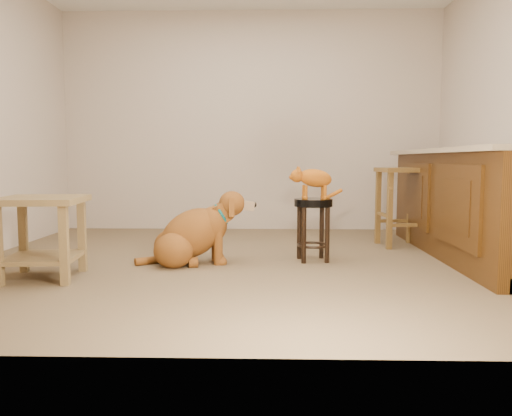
{
  "coord_description": "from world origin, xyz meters",
  "views": [
    {
      "loc": [
        0.22,
        -4.05,
        0.84
      ],
      "look_at": [
        0.11,
        0.01,
        0.45
      ],
      "focal_mm": 35.0,
      "sensor_mm": 36.0,
      "label": 1
    }
  ],
  "objects_px": {
    "wood_stool": "(400,205)",
    "tabby_kitten": "(312,179)",
    "padded_stool": "(313,217)",
    "side_table": "(42,225)",
    "golden_retriever": "(193,235)"
  },
  "relations": [
    {
      "from": "wood_stool",
      "to": "tabby_kitten",
      "type": "xyz_separation_m",
      "value": [
        -0.93,
        -0.75,
        0.28
      ]
    },
    {
      "from": "padded_stool",
      "to": "tabby_kitten",
      "type": "distance_m",
      "value": 0.31
    },
    {
      "from": "padded_stool",
      "to": "side_table",
      "type": "distance_m",
      "value": 2.09
    },
    {
      "from": "padded_stool",
      "to": "side_table",
      "type": "relative_size",
      "value": 0.85
    },
    {
      "from": "side_table",
      "to": "padded_stool",
      "type": "bearing_deg",
      "value": 18.94
    },
    {
      "from": "padded_stool",
      "to": "tabby_kitten",
      "type": "xyz_separation_m",
      "value": [
        -0.01,
        -0.0,
        0.31
      ]
    },
    {
      "from": "golden_retriever",
      "to": "side_table",
      "type": "bearing_deg",
      "value": -164.18
    },
    {
      "from": "padded_stool",
      "to": "wood_stool",
      "type": "xyz_separation_m",
      "value": [
        0.91,
        0.75,
        0.03
      ]
    },
    {
      "from": "padded_stool",
      "to": "wood_stool",
      "type": "relative_size",
      "value": 0.68
    },
    {
      "from": "padded_stool",
      "to": "side_table",
      "type": "xyz_separation_m",
      "value": [
        -1.98,
        -0.68,
        0.01
      ]
    },
    {
      "from": "wood_stool",
      "to": "tabby_kitten",
      "type": "height_order",
      "value": "tabby_kitten"
    },
    {
      "from": "side_table",
      "to": "golden_retriever",
      "type": "xyz_separation_m",
      "value": [
        0.99,
        0.53,
        -0.15
      ]
    },
    {
      "from": "golden_retriever",
      "to": "tabby_kitten",
      "type": "bearing_deg",
      "value": -3.53
    },
    {
      "from": "wood_stool",
      "to": "tabby_kitten",
      "type": "bearing_deg",
      "value": -141.15
    },
    {
      "from": "side_table",
      "to": "golden_retriever",
      "type": "height_order",
      "value": "golden_retriever"
    }
  ]
}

